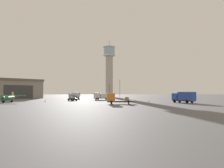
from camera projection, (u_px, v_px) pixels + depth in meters
The scene contains 13 objects.
ground_plane at pixel (105, 104), 55.55m from camera, with size 400.00×400.00×0.00m, color #545456.
control_tower at pixel (109, 67), 133.20m from camera, with size 7.66×7.66×36.01m.
hangar at pixel (10, 89), 100.89m from camera, with size 31.65×31.38×9.20m.
airplane_green at pixel (8, 97), 61.90m from camera, with size 10.64×8.36×3.15m.
truck_flatbed_orange at pixel (116, 99), 53.38m from camera, with size 7.02×3.87×2.81m.
truck_fuel_tanker_silver at pixel (75, 95), 93.01m from camera, with size 5.55×5.61×3.04m.
truck_box_white at pixel (103, 96), 83.39m from camera, with size 7.12×4.71×2.69m.
truck_box_blue at pixel (184, 97), 59.31m from camera, with size 5.40×6.84×3.12m.
car_black at pixel (72, 99), 74.31m from camera, with size 3.67×4.55×1.37m.
light_post_west at pixel (109, 89), 107.97m from camera, with size 0.44×0.44×7.80m.
light_post_east at pixel (120, 87), 110.62m from camera, with size 0.44×0.44×9.80m.
traffic_cone_near_left at pixel (149, 101), 65.08m from camera, with size 0.36×0.36×0.64m.
traffic_cone_near_right at pixel (45, 101), 67.16m from camera, with size 0.36×0.36×0.55m.
Camera 1 is at (-2.36, -55.69, 3.14)m, focal length 33.56 mm.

